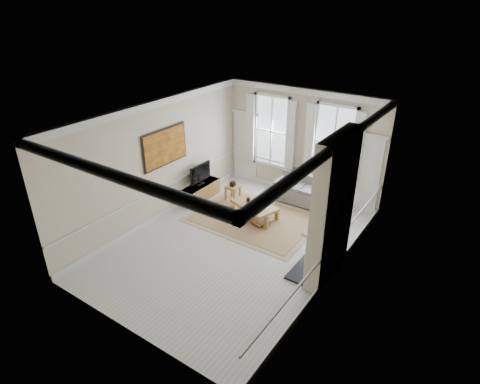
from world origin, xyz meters
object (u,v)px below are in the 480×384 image
Objects in this scene: coffee_table at (255,207)px; side_table at (233,189)px; tv_stand at (201,192)px; sofa at (304,192)px.

side_table is at bearing 170.25° from coffee_table.
tv_stand reaches higher than side_table.
side_table is at bearing -148.61° from sofa.
coffee_table is 1.04× the size of tv_stand.
side_table is at bearing 29.55° from tv_stand.
tv_stand is at bearing -165.63° from coffee_table.
sofa is at bearing 85.83° from coffee_table.
side_table reaches higher than coffee_table.
sofa is 1.17× the size of coffee_table.
sofa reaches higher than coffee_table.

